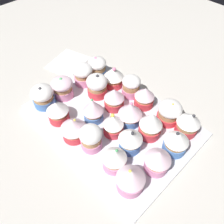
{
  "coord_description": "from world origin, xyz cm",
  "views": [
    {
      "loc": [
        28.1,
        -27.7,
        50.39
      ],
      "look_at": [
        0.0,
        0.0,
        4.2
      ],
      "focal_mm": 36.26,
      "sensor_mm": 36.0,
      "label": 1
    }
  ],
  "objects_px": {
    "cupcake_1": "(58,111)",
    "cupcake_15": "(151,125)",
    "cupcake_2": "(73,128)",
    "cupcake_13": "(114,98)",
    "cupcake_19": "(131,86)",
    "cupcake_3": "(91,137)",
    "cupcake_4": "(114,158)",
    "cupcake_20": "(144,97)",
    "napkin": "(68,62)",
    "cupcake_11": "(83,73)",
    "cupcake_14": "(130,113)",
    "cupcake_5": "(131,179)",
    "cupcake_17": "(97,67)",
    "cupcake_6": "(63,87)",
    "cupcake_0": "(43,96)",
    "cupcake_8": "(113,125)",
    "cupcake_12": "(97,85)",
    "baking_tray": "(112,120)",
    "cupcake_7": "(93,110)",
    "cupcake_18": "(114,76)",
    "cupcake_10": "(158,160)",
    "cupcake_16": "(176,142)",
    "cupcake_9": "(130,139)",
    "cupcake_21": "(169,112)",
    "cupcake_22": "(188,123)"
  },
  "relations": [
    {
      "from": "cupcake_15",
      "to": "cupcake_16",
      "type": "height_order",
      "value": "cupcake_15"
    },
    {
      "from": "cupcake_8",
      "to": "cupcake_20",
      "type": "relative_size",
      "value": 1.02
    },
    {
      "from": "cupcake_11",
      "to": "cupcake_3",
      "type": "bearing_deg",
      "value": -35.1
    },
    {
      "from": "cupcake_2",
      "to": "cupcake_19",
      "type": "relative_size",
      "value": 1.04
    },
    {
      "from": "baking_tray",
      "to": "cupcake_19",
      "type": "relative_size",
      "value": 6.55
    },
    {
      "from": "cupcake_12",
      "to": "cupcake_14",
      "type": "distance_m",
      "value": 0.14
    },
    {
      "from": "cupcake_2",
      "to": "cupcake_6",
      "type": "xyz_separation_m",
      "value": [
        -0.14,
        0.07,
        -0.0
      ]
    },
    {
      "from": "cupcake_5",
      "to": "napkin",
      "type": "distance_m",
      "value": 0.5
    },
    {
      "from": "cupcake_0",
      "to": "cupcake_15",
      "type": "height_order",
      "value": "cupcake_15"
    },
    {
      "from": "cupcake_8",
      "to": "napkin",
      "type": "bearing_deg",
      "value": 162.69
    },
    {
      "from": "cupcake_4",
      "to": "cupcake_8",
      "type": "xyz_separation_m",
      "value": [
        -0.07,
        0.07,
        -0.0
      ]
    },
    {
      "from": "cupcake_16",
      "to": "cupcake_20",
      "type": "bearing_deg",
      "value": 157.49
    },
    {
      "from": "cupcake_12",
      "to": "cupcake_19",
      "type": "bearing_deg",
      "value": 45.13
    },
    {
      "from": "cupcake_0",
      "to": "cupcake_7",
      "type": "xyz_separation_m",
      "value": [
        0.14,
        0.07,
        0.0
      ]
    },
    {
      "from": "cupcake_1",
      "to": "cupcake_0",
      "type": "bearing_deg",
      "value": 176.98
    },
    {
      "from": "cupcake_22",
      "to": "cupcake_12",
      "type": "bearing_deg",
      "value": -165.09
    },
    {
      "from": "cupcake_5",
      "to": "cupcake_8",
      "type": "relative_size",
      "value": 1.13
    },
    {
      "from": "baking_tray",
      "to": "cupcake_20",
      "type": "relative_size",
      "value": 6.84
    },
    {
      "from": "cupcake_1",
      "to": "cupcake_15",
      "type": "height_order",
      "value": "cupcake_15"
    },
    {
      "from": "cupcake_20",
      "to": "napkin",
      "type": "bearing_deg",
      "value": -175.21
    },
    {
      "from": "cupcake_3",
      "to": "cupcake_17",
      "type": "height_order",
      "value": "same"
    },
    {
      "from": "cupcake_3",
      "to": "cupcake_4",
      "type": "height_order",
      "value": "cupcake_3"
    },
    {
      "from": "cupcake_18",
      "to": "cupcake_7",
      "type": "bearing_deg",
      "value": -66.62
    },
    {
      "from": "baking_tray",
      "to": "cupcake_9",
      "type": "bearing_deg",
      "value": -19.3
    },
    {
      "from": "cupcake_14",
      "to": "cupcake_3",
      "type": "bearing_deg",
      "value": -96.84
    },
    {
      "from": "cupcake_1",
      "to": "cupcake_14",
      "type": "relative_size",
      "value": 0.89
    },
    {
      "from": "cupcake_3",
      "to": "cupcake_6",
      "type": "distance_m",
      "value": 0.2
    },
    {
      "from": "cupcake_6",
      "to": "cupcake_4",
      "type": "bearing_deg",
      "value": -11.64
    },
    {
      "from": "cupcake_4",
      "to": "cupcake_3",
      "type": "bearing_deg",
      "value": -178.32
    },
    {
      "from": "cupcake_19",
      "to": "cupcake_3",
      "type": "bearing_deg",
      "value": -74.78
    },
    {
      "from": "cupcake_12",
      "to": "napkin",
      "type": "distance_m",
      "value": 0.21
    },
    {
      "from": "cupcake_5",
      "to": "cupcake_19",
      "type": "height_order",
      "value": "cupcake_5"
    },
    {
      "from": "cupcake_10",
      "to": "cupcake_16",
      "type": "distance_m",
      "value": 0.07
    },
    {
      "from": "cupcake_16",
      "to": "napkin",
      "type": "height_order",
      "value": "cupcake_16"
    },
    {
      "from": "cupcake_2",
      "to": "cupcake_13",
      "type": "bearing_deg",
      "value": 90.78
    },
    {
      "from": "cupcake_5",
      "to": "cupcake_17",
      "type": "height_order",
      "value": "cupcake_5"
    },
    {
      "from": "cupcake_16",
      "to": "cupcake_14",
      "type": "bearing_deg",
      "value": -174.02
    },
    {
      "from": "cupcake_17",
      "to": "cupcake_9",
      "type": "bearing_deg",
      "value": -26.33
    },
    {
      "from": "cupcake_11",
      "to": "cupcake_14",
      "type": "distance_m",
      "value": 0.21
    },
    {
      "from": "cupcake_12",
      "to": "baking_tray",
      "type": "bearing_deg",
      "value": -20.33
    },
    {
      "from": "cupcake_6",
      "to": "cupcake_8",
      "type": "bearing_deg",
      "value": 3.03
    },
    {
      "from": "cupcake_2",
      "to": "cupcake_13",
      "type": "distance_m",
      "value": 0.15
    },
    {
      "from": "cupcake_8",
      "to": "cupcake_10",
      "type": "height_order",
      "value": "cupcake_10"
    },
    {
      "from": "baking_tray",
      "to": "cupcake_12",
      "type": "bearing_deg",
      "value": 159.67
    },
    {
      "from": "cupcake_4",
      "to": "cupcake_13",
      "type": "bearing_deg",
      "value": 135.35
    },
    {
      "from": "cupcake_0",
      "to": "cupcake_2",
      "type": "height_order",
      "value": "cupcake_0"
    },
    {
      "from": "cupcake_20",
      "to": "cupcake_17",
      "type": "bearing_deg",
      "value": -177.49
    },
    {
      "from": "baking_tray",
      "to": "cupcake_18",
      "type": "distance_m",
      "value": 0.14
    },
    {
      "from": "cupcake_4",
      "to": "cupcake_21",
      "type": "relative_size",
      "value": 1.01
    },
    {
      "from": "cupcake_1",
      "to": "cupcake_6",
      "type": "bearing_deg",
      "value": 135.36
    }
  ]
}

